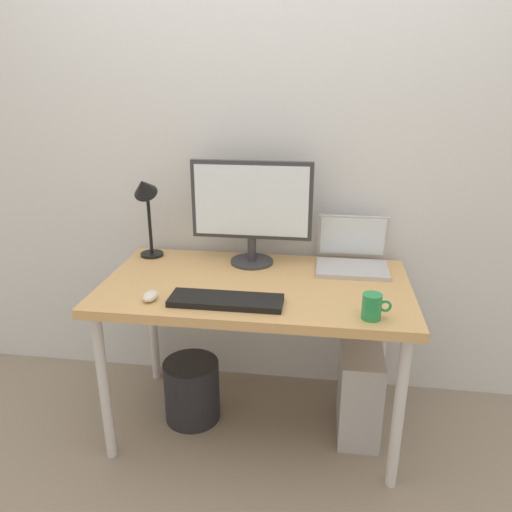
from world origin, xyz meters
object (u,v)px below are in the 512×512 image
object	(u,v)px
desk	(256,296)
desk_lamp	(145,199)
wastebasket	(192,390)
keyboard	(226,300)
mouse	(150,296)
laptop	(352,255)
monitor	(252,207)
computer_tower	(359,389)
coffee_mug	(372,306)

from	to	relation	value
desk	desk_lamp	distance (m)	0.69
wastebasket	keyboard	bearing A→B (deg)	-44.77
desk_lamp	mouse	xyz separation A→B (m)	(0.16, -0.46, -0.27)
laptop	keyboard	world-z (taller)	laptop
monitor	keyboard	size ratio (longest dim) A/B	1.25
monitor	desk_lamp	world-z (taller)	monitor
mouse	wastebasket	world-z (taller)	mouse
mouse	computer_tower	world-z (taller)	mouse
computer_tower	monitor	bearing A→B (deg)	159.33
keyboard	wastebasket	size ratio (longest dim) A/B	1.47
monitor	coffee_mug	bearing A→B (deg)	-44.16
computer_tower	wastebasket	xyz separation A→B (m)	(-0.78, -0.03, -0.06)
desk_lamp	mouse	size ratio (longest dim) A/B	4.60
monitor	laptop	xyz separation A→B (m)	(0.46, 0.02, -0.22)
laptop	wastebasket	distance (m)	0.99
laptop	desk_lamp	bearing A→B (deg)	-179.06
keyboard	coffee_mug	xyz separation A→B (m)	(0.55, -0.05, 0.04)
desk	coffee_mug	size ratio (longest dim) A/B	12.26
laptop	wastebasket	bearing A→B (deg)	-161.28
desk_lamp	laptop	bearing A→B (deg)	0.94
computer_tower	mouse	bearing A→B (deg)	-163.10
monitor	coffee_mug	distance (m)	0.75
laptop	mouse	bearing A→B (deg)	-149.27
desk	computer_tower	xyz separation A→B (m)	(0.47, 0.03, -0.45)
computer_tower	wastebasket	world-z (taller)	computer_tower
computer_tower	coffee_mug	bearing A→B (deg)	-91.96
monitor	wastebasket	xyz separation A→B (m)	(-0.26, -0.23, -0.85)
keyboard	desk_lamp	bearing A→B (deg)	136.10
laptop	computer_tower	world-z (taller)	laptop
laptop	wastebasket	size ratio (longest dim) A/B	1.07
computer_tower	keyboard	bearing A→B (deg)	-155.89
desk	laptop	bearing A→B (deg)	30.64
monitor	desk_lamp	xyz separation A→B (m)	(-0.50, 0.00, 0.02)
monitor	computer_tower	size ratio (longest dim) A/B	1.31
desk_lamp	wastebasket	world-z (taller)	desk_lamp
monitor	keyboard	bearing A→B (deg)	-94.42
laptop	coffee_mug	size ratio (longest dim) A/B	3.01
coffee_mug	keyboard	bearing A→B (deg)	174.67
monitor	mouse	bearing A→B (deg)	-126.17
desk	mouse	bearing A→B (deg)	-149.18
monitor	desk_lamp	bearing A→B (deg)	179.95
desk_lamp	keyboard	size ratio (longest dim) A/B	0.94
mouse	desk_lamp	bearing A→B (deg)	109.75
desk	mouse	size ratio (longest dim) A/B	14.46
desk	coffee_mug	xyz separation A→B (m)	(0.46, -0.27, 0.11)
desk_lamp	keyboard	distance (m)	0.70
computer_tower	wastebasket	size ratio (longest dim) A/B	1.40
desk_lamp	wastebasket	distance (m)	0.93
mouse	wastebasket	bearing A→B (deg)	71.11
coffee_mug	computer_tower	size ratio (longest dim) A/B	0.25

